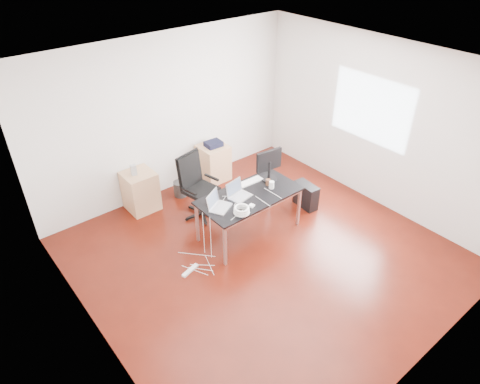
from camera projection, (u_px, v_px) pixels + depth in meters
room_shell at (268, 174)px, 5.70m from camera, size 5.00×5.00×5.00m
desk at (250, 198)px, 6.53m from camera, size 1.60×0.80×0.73m
office_chair at (197, 183)px, 7.00m from camera, size 0.57×0.59×1.08m
filing_cabinet_left at (141, 191)px, 7.27m from camera, size 0.50×0.50×0.70m
filing_cabinet_right at (213, 163)px, 8.08m from camera, size 0.50×0.50×0.70m
pc_tower at (306, 195)px, 7.39m from camera, size 0.24×0.47×0.44m
wastebasket at (180, 189)px, 7.71m from camera, size 0.28×0.28×0.28m
power_strip at (190, 270)px, 6.15m from camera, size 0.31×0.14×0.04m
laptop_left at (218, 204)px, 6.19m from camera, size 0.41×0.38×0.23m
laptop_right at (238, 193)px, 6.43m from camera, size 0.37×0.31×0.23m
monitor at (269, 163)px, 6.72m from camera, size 0.45×0.26×0.51m
keyboard at (250, 182)px, 6.78m from camera, size 0.45×0.16×0.02m
cup_white at (272, 185)px, 6.61m from camera, size 0.08×0.08×0.12m
cup_brown at (268, 182)px, 6.70m from camera, size 0.08×0.08×0.10m
cable_coil at (242, 210)px, 6.07m from camera, size 0.24×0.24×0.11m
power_adapter at (252, 206)px, 6.23m from camera, size 0.09×0.09×0.03m
speaker at (134, 170)px, 6.99m from camera, size 0.11×0.10×0.18m
navy_garment at (214, 144)px, 7.86m from camera, size 0.31×0.26×0.09m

